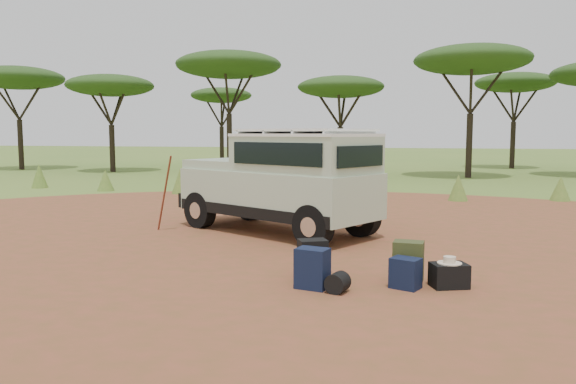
% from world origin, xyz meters
% --- Properties ---
extents(ground, '(140.00, 140.00, 0.00)m').
position_xyz_m(ground, '(0.00, 0.00, 0.00)').
color(ground, '#567B2C').
rests_on(ground, ground).
extents(dirt_clearing, '(23.00, 23.00, 0.01)m').
position_xyz_m(dirt_clearing, '(0.00, 0.00, 0.00)').
color(dirt_clearing, brown).
rests_on(dirt_clearing, ground).
extents(grass_fringe, '(36.60, 1.60, 0.90)m').
position_xyz_m(grass_fringe, '(0.12, 8.67, 0.40)').
color(grass_fringe, '#567B2C').
rests_on(grass_fringe, ground).
extents(acacia_treeline, '(46.70, 13.20, 6.26)m').
position_xyz_m(acacia_treeline, '(0.75, 19.81, 4.87)').
color(acacia_treeline, black).
rests_on(acacia_treeline, ground).
extents(safari_vehicle, '(4.60, 3.57, 2.12)m').
position_xyz_m(safari_vehicle, '(-0.85, 1.87, 1.02)').
color(safari_vehicle, '#B0C3A7').
rests_on(safari_vehicle, ground).
extents(walking_staff, '(0.50, 0.32, 1.59)m').
position_xyz_m(walking_staff, '(-3.26, 1.47, 0.79)').
color(walking_staff, maroon).
rests_on(walking_staff, ground).
extents(backpack_black, '(0.48, 0.44, 0.54)m').
position_xyz_m(backpack_black, '(0.43, -1.48, 0.27)').
color(backpack_black, black).
rests_on(backpack_black, ground).
extents(backpack_navy, '(0.47, 0.38, 0.54)m').
position_xyz_m(backpack_navy, '(0.55, -2.08, 0.27)').
color(backpack_navy, '#12193A').
rests_on(backpack_navy, ground).
extents(backpack_olive, '(0.43, 0.32, 0.56)m').
position_xyz_m(backpack_olive, '(1.76, -1.42, 0.28)').
color(backpack_olive, '#3E4720').
rests_on(backpack_olive, ground).
extents(duffel_navy, '(0.44, 0.39, 0.41)m').
position_xyz_m(duffel_navy, '(1.74, -1.80, 0.21)').
color(duffel_navy, '#12193A').
rests_on(duffel_navy, ground).
extents(hard_case, '(0.55, 0.47, 0.33)m').
position_xyz_m(hard_case, '(2.30, -1.62, 0.16)').
color(hard_case, black).
rests_on(hard_case, ground).
extents(stuff_sack, '(0.33, 0.33, 0.27)m').
position_xyz_m(stuff_sack, '(0.90, -2.21, 0.13)').
color(stuff_sack, black).
rests_on(stuff_sack, ground).
extents(safari_hat, '(0.32, 0.32, 0.09)m').
position_xyz_m(safari_hat, '(2.30, -1.62, 0.36)').
color(safari_hat, beige).
rests_on(safari_hat, hard_case).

